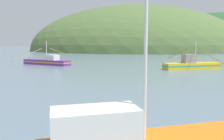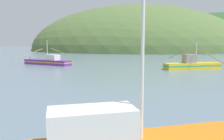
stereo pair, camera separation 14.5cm
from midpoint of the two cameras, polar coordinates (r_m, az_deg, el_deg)
hill_far_center at (r=137.75m, az=5.49°, el=4.88°), size 123.48×98.79×51.77m
hill_far_left at (r=245.34m, az=23.15°, el=5.16°), size 165.54×132.43×38.94m
fishing_boat_purple at (r=47.32m, az=-15.65°, el=2.05°), size 11.09×15.53×4.96m
fishing_boat_yellow at (r=40.24m, az=19.46°, el=1.24°), size 9.61×14.37×4.87m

